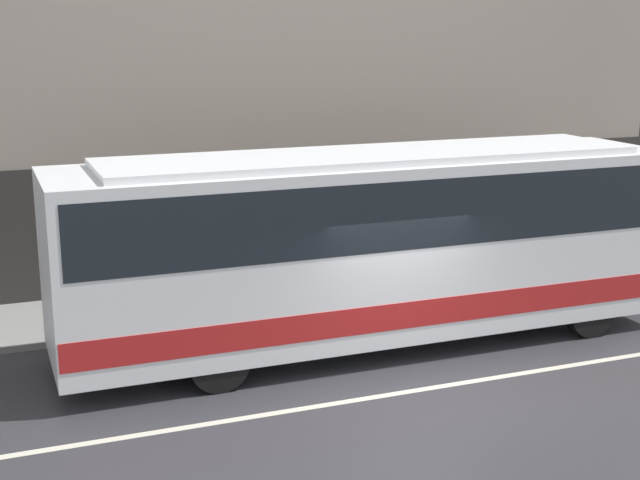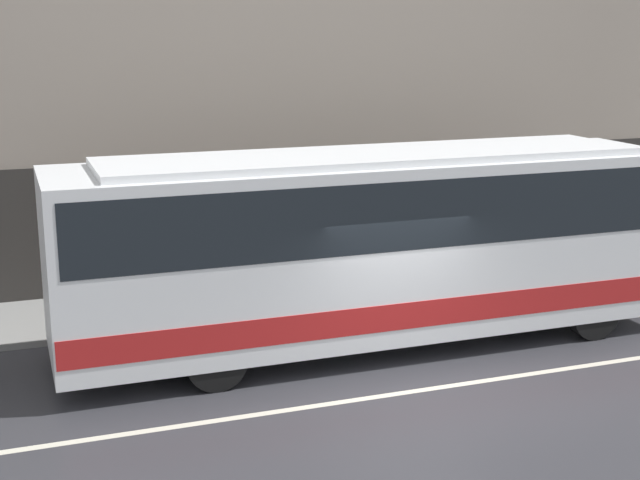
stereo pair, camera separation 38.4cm
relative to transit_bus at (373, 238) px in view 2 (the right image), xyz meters
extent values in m
plane|color=#333338|center=(-0.09, -2.21, -1.93)|extent=(60.00, 60.00, 0.00)
cube|color=gray|center=(-0.09, 3.10, -1.87)|extent=(60.00, 2.63, 0.12)
cube|color=gray|center=(-0.09, 4.57, 3.66)|extent=(60.00, 0.30, 11.18)
cube|color=#2D2B28|center=(-0.09, 4.40, -0.53)|extent=(60.00, 0.06, 2.80)
cube|color=beige|center=(-0.09, -2.21, -1.93)|extent=(54.00, 0.14, 0.01)
cube|color=white|center=(-0.01, 0.00, -0.10)|extent=(10.95, 2.52, 2.96)
cube|color=#B21E1E|center=(-0.01, 0.00, -1.03)|extent=(10.90, 2.54, 0.45)
cube|color=black|center=(-0.01, 0.00, 0.63)|extent=(10.62, 2.54, 1.12)
cube|color=orange|center=(5.42, 0.00, 1.19)|extent=(0.12, 1.89, 0.28)
cube|color=white|center=(-0.01, 0.00, 1.44)|extent=(9.31, 2.14, 0.12)
cylinder|color=black|center=(3.87, -1.10, -1.45)|extent=(0.96, 0.28, 0.96)
cylinder|color=black|center=(3.87, 1.10, -1.45)|extent=(0.96, 0.28, 0.96)
cylinder|color=black|center=(-3.08, -1.10, -1.45)|extent=(0.96, 0.28, 0.96)
cylinder|color=black|center=(-3.08, 1.10, -1.45)|extent=(0.96, 0.28, 0.96)
cylinder|color=#1E5933|center=(0.28, 2.58, -1.08)|extent=(0.36, 0.36, 1.47)
sphere|color=tan|center=(0.28, 2.58, -0.20)|extent=(0.27, 0.27, 0.27)
camera|label=1|loc=(-6.30, -13.69, 3.56)|focal=50.00mm
camera|label=2|loc=(-5.94, -13.83, 3.56)|focal=50.00mm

